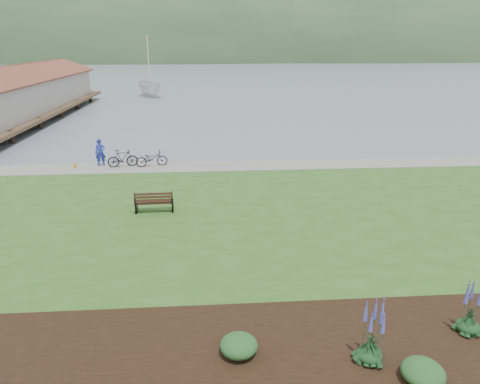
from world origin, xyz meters
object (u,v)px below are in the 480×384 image
at_px(person, 100,150).
at_px(sailboat, 151,97).
at_px(park_bench, 154,202).
at_px(bicycle_a, 152,159).

height_order(person, sailboat, sailboat).
xyz_separation_m(park_bench, person, (-4.08, 7.77, 0.47)).
relative_size(person, bicycle_a, 1.03).
bearing_deg(bicycle_a, park_bench, 175.18).
bearing_deg(bicycle_a, person, 71.92).
xyz_separation_m(person, sailboat, (-1.68, 37.80, -1.38)).
bearing_deg(park_bench, sailboat, 95.58).
distance_m(person, sailboat, 37.86).
height_order(bicycle_a, sailboat, sailboat).
relative_size(park_bench, sailboat, 0.06).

